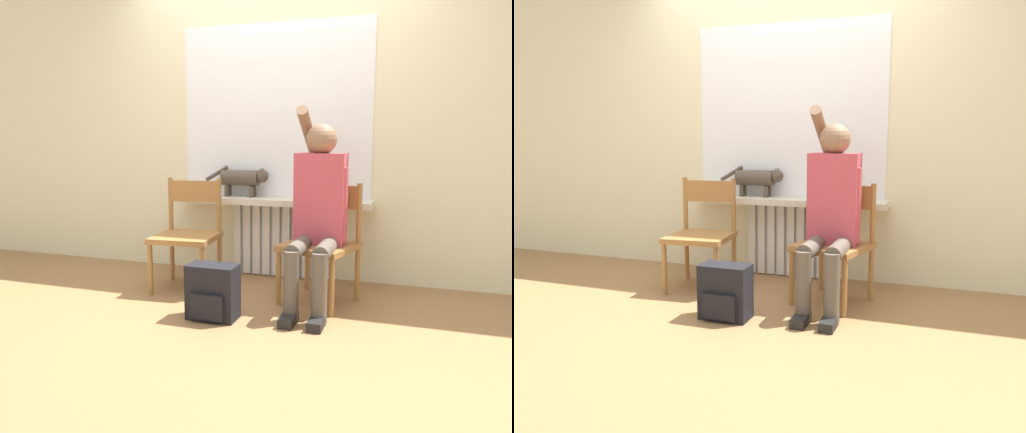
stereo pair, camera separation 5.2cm
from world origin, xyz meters
TOP-DOWN VIEW (x-y plane):
  - ground_plane at (0.00, 0.00)m, footprint 12.00×12.00m
  - wall_with_window at (0.00, 1.23)m, footprint 7.00×0.06m
  - radiator at (-0.00, 1.15)m, footprint 0.69×0.08m
  - windowsill at (0.00, 1.07)m, footprint 1.66×0.27m
  - window_glass at (0.00, 1.20)m, footprint 1.59×0.01m
  - chair_left at (-0.52, 0.61)m, footprint 0.50×0.50m
  - chair_right at (0.53, 0.61)m, footprint 0.57×0.57m
  - person at (0.52, 0.50)m, footprint 0.36×0.99m
  - cat at (-0.24, 1.10)m, footprint 0.56×0.13m
  - backpack at (-0.06, 0.04)m, footprint 0.32×0.21m

SIDE VIEW (x-z plane):
  - ground_plane at x=0.00m, z-range 0.00..0.00m
  - backpack at x=-0.06m, z-range 0.00..0.35m
  - radiator at x=0.00m, z-range 0.00..0.62m
  - chair_left at x=-0.52m, z-range 0.01..0.85m
  - chair_right at x=0.53m, z-range 0.01..0.85m
  - windowsill at x=0.00m, z-range 0.62..0.67m
  - person at x=0.52m, z-range 0.00..1.37m
  - cat at x=-0.24m, z-range 0.70..0.95m
  - wall_with_window at x=0.00m, z-range 0.00..2.70m
  - window_glass at x=0.00m, z-range 0.67..2.07m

